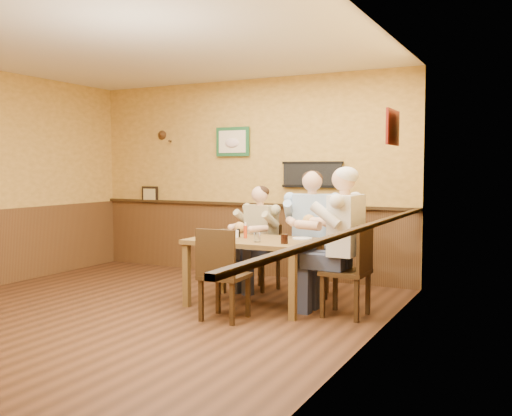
{
  "coord_description": "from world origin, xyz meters",
  "views": [
    {
      "loc": [
        3.87,
        -4.77,
        1.54
      ],
      "look_at": [
        1.03,
        0.78,
        1.1
      ],
      "focal_mm": 40.0,
      "sensor_mm": 36.0,
      "label": 1
    }
  ],
  "objects_px": {
    "chair_back_right": "(312,257)",
    "water_glass_left": "(224,234)",
    "chair_right_end": "(346,270)",
    "diner_white_elder": "(346,250)",
    "hot_sauce_bottle": "(245,231)",
    "pepper_shaker": "(239,233)",
    "chair_near_side": "(225,274)",
    "diner_blue_polo": "(312,240)",
    "salt_shaker": "(237,234)",
    "cola_tumbler": "(284,239)",
    "chair_back_left": "(261,257)",
    "diner_tan_shirt": "(261,243)",
    "dining_table": "(254,247)",
    "water_glass_mid": "(257,237)"
  },
  "relations": [
    {
      "from": "chair_back_right",
      "to": "water_glass_left",
      "type": "height_order",
      "value": "chair_back_right"
    },
    {
      "from": "chair_right_end",
      "to": "diner_white_elder",
      "type": "xyz_separation_m",
      "value": [
        0.0,
        0.0,
        0.21
      ]
    },
    {
      "from": "hot_sauce_bottle",
      "to": "pepper_shaker",
      "type": "bearing_deg",
      "value": 158.33
    },
    {
      "from": "chair_back_right",
      "to": "chair_near_side",
      "type": "height_order",
      "value": "chair_back_right"
    },
    {
      "from": "diner_blue_polo",
      "to": "diner_white_elder",
      "type": "height_order",
      "value": "diner_white_elder"
    },
    {
      "from": "salt_shaker",
      "to": "pepper_shaker",
      "type": "bearing_deg",
      "value": 86.11
    },
    {
      "from": "diner_blue_polo",
      "to": "cola_tumbler",
      "type": "distance_m",
      "value": 0.99
    },
    {
      "from": "cola_tumbler",
      "to": "chair_back_left",
      "type": "bearing_deg",
      "value": 127.53
    },
    {
      "from": "water_glass_left",
      "to": "pepper_shaker",
      "type": "xyz_separation_m",
      "value": [
        0.03,
        0.28,
        -0.01
      ]
    },
    {
      "from": "chair_near_side",
      "to": "salt_shaker",
      "type": "distance_m",
      "value": 0.8
    },
    {
      "from": "chair_back_left",
      "to": "salt_shaker",
      "type": "height_order",
      "value": "salt_shaker"
    },
    {
      "from": "chair_right_end",
      "to": "chair_near_side",
      "type": "relative_size",
      "value": 1.04
    },
    {
      "from": "chair_right_end",
      "to": "diner_tan_shirt",
      "type": "xyz_separation_m",
      "value": [
        -1.37,
        0.78,
        0.1
      ]
    },
    {
      "from": "chair_near_side",
      "to": "diner_white_elder",
      "type": "distance_m",
      "value": 1.27
    },
    {
      "from": "chair_back_left",
      "to": "pepper_shaker",
      "type": "relative_size",
      "value": 8.59
    },
    {
      "from": "water_glass_left",
      "to": "hot_sauce_bottle",
      "type": "xyz_separation_m",
      "value": [
        0.14,
        0.23,
        0.02
      ]
    },
    {
      "from": "cola_tumbler",
      "to": "salt_shaker",
      "type": "xyz_separation_m",
      "value": [
        -0.7,
        0.25,
        -0.01
      ]
    },
    {
      "from": "chair_near_side",
      "to": "diner_tan_shirt",
      "type": "distance_m",
      "value": 1.49
    },
    {
      "from": "chair_near_side",
      "to": "diner_tan_shirt",
      "type": "relative_size",
      "value": 0.8
    },
    {
      "from": "dining_table",
      "to": "salt_shaker",
      "type": "height_order",
      "value": "salt_shaker"
    },
    {
      "from": "diner_white_elder",
      "to": "salt_shaker",
      "type": "distance_m",
      "value": 1.3
    },
    {
      "from": "diner_white_elder",
      "to": "water_glass_mid",
      "type": "xyz_separation_m",
      "value": [
        -0.91,
        -0.23,
        0.11
      ]
    },
    {
      "from": "dining_table",
      "to": "water_glass_mid",
      "type": "relative_size",
      "value": 13.15
    },
    {
      "from": "diner_blue_polo",
      "to": "diner_white_elder",
      "type": "distance_m",
      "value": 1.0
    },
    {
      "from": "chair_back_left",
      "to": "chair_near_side",
      "type": "distance_m",
      "value": 1.49
    },
    {
      "from": "diner_white_elder",
      "to": "hot_sauce_bottle",
      "type": "bearing_deg",
      "value": -88.26
    },
    {
      "from": "chair_back_left",
      "to": "water_glass_left",
      "type": "height_order",
      "value": "water_glass_left"
    },
    {
      "from": "chair_back_left",
      "to": "water_glass_left",
      "type": "xyz_separation_m",
      "value": [
        0.05,
        -1.01,
        0.4
      ]
    },
    {
      "from": "diner_tan_shirt",
      "to": "cola_tumbler",
      "type": "height_order",
      "value": "diner_tan_shirt"
    },
    {
      "from": "cola_tumbler",
      "to": "hot_sauce_bottle",
      "type": "distance_m",
      "value": 0.63
    },
    {
      "from": "dining_table",
      "to": "salt_shaker",
      "type": "bearing_deg",
      "value": 172.35
    },
    {
      "from": "cola_tumbler",
      "to": "pepper_shaker",
      "type": "distance_m",
      "value": 0.75
    },
    {
      "from": "chair_back_left",
      "to": "chair_right_end",
      "type": "height_order",
      "value": "chair_right_end"
    },
    {
      "from": "diner_tan_shirt",
      "to": "water_glass_mid",
      "type": "relative_size",
      "value": 11.09
    },
    {
      "from": "salt_shaker",
      "to": "cola_tumbler",
      "type": "bearing_deg",
      "value": -19.53
    },
    {
      "from": "diner_white_elder",
      "to": "pepper_shaker",
      "type": "relative_size",
      "value": 14.47
    },
    {
      "from": "hot_sauce_bottle",
      "to": "pepper_shaker",
      "type": "xyz_separation_m",
      "value": [
        -0.11,
        0.04,
        -0.03
      ]
    },
    {
      "from": "chair_back_right",
      "to": "diner_blue_polo",
      "type": "bearing_deg",
      "value": 0.0
    },
    {
      "from": "diner_tan_shirt",
      "to": "diner_white_elder",
      "type": "height_order",
      "value": "diner_white_elder"
    },
    {
      "from": "chair_back_right",
      "to": "cola_tumbler",
      "type": "xyz_separation_m",
      "value": [
        0.07,
        -0.98,
        0.33
      ]
    },
    {
      "from": "dining_table",
      "to": "hot_sauce_bottle",
      "type": "bearing_deg",
      "value": 171.79
    },
    {
      "from": "diner_blue_polo",
      "to": "hot_sauce_bottle",
      "type": "relative_size",
      "value": 8.46
    },
    {
      "from": "water_glass_mid",
      "to": "salt_shaker",
      "type": "relative_size",
      "value": 1.28
    },
    {
      "from": "diner_tan_shirt",
      "to": "pepper_shaker",
      "type": "bearing_deg",
      "value": -70.19
    },
    {
      "from": "chair_back_left",
      "to": "hot_sauce_bottle",
      "type": "xyz_separation_m",
      "value": [
        0.19,
        -0.78,
        0.42
      ]
    },
    {
      "from": "chair_near_side",
      "to": "hot_sauce_bottle",
      "type": "bearing_deg",
      "value": -81.28
    },
    {
      "from": "water_glass_left",
      "to": "water_glass_mid",
      "type": "bearing_deg",
      "value": 0.1
    },
    {
      "from": "dining_table",
      "to": "salt_shaker",
      "type": "xyz_separation_m",
      "value": [
        -0.23,
        0.03,
        0.13
      ]
    },
    {
      "from": "chair_back_right",
      "to": "pepper_shaker",
      "type": "height_order",
      "value": "chair_back_right"
    },
    {
      "from": "water_glass_mid",
      "to": "salt_shaker",
      "type": "distance_m",
      "value": 0.46
    }
  ]
}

